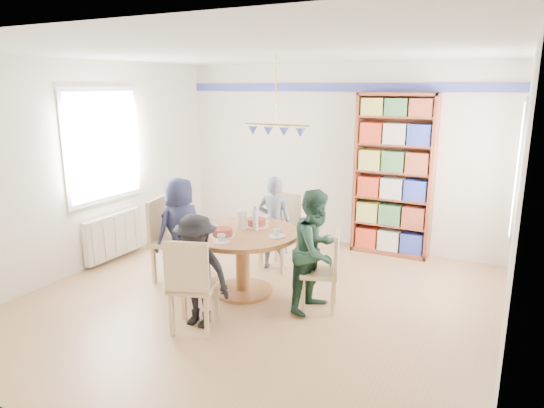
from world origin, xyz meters
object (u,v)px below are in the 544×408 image
Objects in this scene: dining_table at (243,247)px; chair_far at (283,227)px; radiator at (114,236)px; chair_right at (327,267)px; person_right at (316,251)px; person_far at (274,223)px; person_near at (196,271)px; chair_near at (191,282)px; person_left at (180,230)px; chair_left at (167,235)px; bookshelf at (394,177)px.

chair_far reaches higher than dining_table.
radiator is 1.14× the size of chair_right.
person_right is 1.30m from person_far.
radiator is 0.80× the size of person_far.
chair_near is at bearing -74.24° from person_near.
chair_near is at bearing 60.28° from person_left.
chair_left is at bearing -10.10° from radiator.
chair_far is 0.43× the size of bookshelf.
person_near is (-0.05, 0.16, 0.04)m from chair_near.
chair_right is at bearing 2.68° from chair_left.
person_right is at bearing -48.85° from chair_far.
chair_left is (-1.06, -0.06, 0.01)m from dining_table.
dining_table is at bearing 98.65° from person_right.
person_far is (2.13, 0.73, 0.27)m from radiator.
person_left is at bearing 131.54° from chair_near.
chair_far is at bearing 87.31° from person_near.
chair_right is 0.76× the size of person_near.
person_near is (0.03, -1.76, -0.04)m from person_far.
chair_far is 0.76× the size of person_left.
chair_near is at bearing -89.80° from chair_far.
person_far is (0.85, 0.87, -0.03)m from person_left.
person_near is (1.06, -0.84, 0.02)m from chair_left.
bookshelf reaches higher than person_far.
bookshelf reaches higher than chair_far.
person_near is at bearing -38.37° from chair_left.
chair_far is at bearing 90.20° from chair_near.
person_near is at bearing -111.19° from bookshelf.
person_far reaches higher than chair_far.
person_far reaches higher than chair_left.
person_far is at bearing 141.81° from chair_right.
chair_near is at bearing -87.49° from dining_table.
dining_table is 1.27× the size of chair_left.
bookshelf is (1.19, 2.18, 0.57)m from dining_table.
chair_far is 1.75m from bookshelf.
chair_left is 1.03× the size of chair_far.
radiator is 0.77× the size of dining_table.
chair_right is 1.91m from person_left.
person_right is 1.28m from person_near.
person_left reaches higher than chair_left.
bookshelf is at bearing 45.93° from chair_far.
chair_near is 0.84× the size of person_near.
person_left is at bearing 99.41° from person_right.
radiator is at bearing -148.60° from bookshelf.
dining_table is 1.00× the size of person_left.
dining_table is at bearing 79.97° from person_far.
person_right is at bearing 125.10° from person_far.
person_far is (1.03, 0.92, 0.06)m from chair_left.
person_near is at bearing 107.17° from chair_near.
person_left is at bearing 33.72° from person_far.
person_far reaches higher than radiator.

